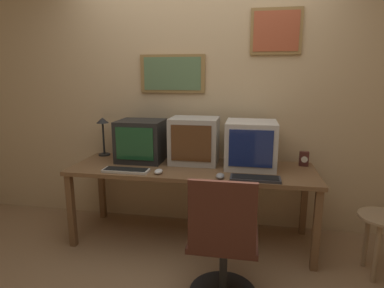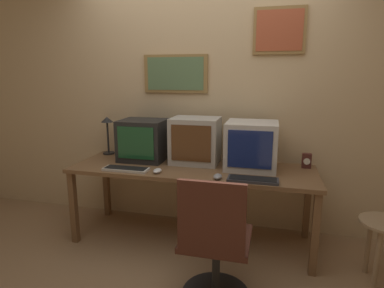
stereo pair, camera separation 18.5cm
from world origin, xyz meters
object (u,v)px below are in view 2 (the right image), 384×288
at_px(mouse_near_keyboard, 157,171).
at_px(office_chair, 215,250).
at_px(mouse_far_corner, 218,176).
at_px(desk_lamp, 107,128).
at_px(monitor_right, 251,145).
at_px(side_stool, 384,236).
at_px(monitor_left, 143,140).
at_px(monitor_center, 195,140).
at_px(keyboard_side, 253,180).
at_px(keyboard_main, 126,169).
at_px(desk_clock, 307,161).

height_order(mouse_near_keyboard, office_chair, office_chair).
xyz_separation_m(mouse_far_corner, desk_lamp, (-1.26, 0.54, 0.26)).
xyz_separation_m(monitor_right, side_stool, (1.01, -0.39, -0.55)).
relative_size(monitor_left, mouse_far_corner, 3.90).
bearing_deg(office_chair, mouse_far_corner, 98.21).
height_order(monitor_center, monitor_right, monitor_center).
distance_m(monitor_left, keyboard_side, 1.17).
relative_size(monitor_right, office_chair, 0.48).
xyz_separation_m(monitor_left, keyboard_side, (1.09, -0.40, -0.19)).
xyz_separation_m(office_chair, side_stool, (1.18, 0.52, -0.01)).
distance_m(keyboard_side, side_stool, 1.03).
height_order(mouse_far_corner, side_stool, mouse_far_corner).
bearing_deg(mouse_far_corner, keyboard_main, 177.70).
relative_size(monitor_left, keyboard_side, 1.09).
bearing_deg(keyboard_side, desk_lamp, 161.06).
bearing_deg(monitor_center, desk_clock, 3.61).
height_order(mouse_far_corner, desk_clock, desk_clock).
distance_m(monitor_left, monitor_center, 0.52).
xyz_separation_m(monitor_center, mouse_near_keyboard, (-0.24, -0.40, -0.20)).
xyz_separation_m(monitor_center, office_chair, (0.36, -0.96, -0.54)).
relative_size(keyboard_main, office_chair, 0.44).
bearing_deg(keyboard_main, monitor_right, 18.11).
bearing_deg(keyboard_side, mouse_near_keyboard, 178.68).
bearing_deg(mouse_far_corner, keyboard_side, 2.27).
bearing_deg(monitor_center, office_chair, -69.20).
height_order(desk_clock, desk_lamp, desk_lamp).
bearing_deg(mouse_near_keyboard, monitor_center, 59.36).
bearing_deg(monitor_center, keyboard_main, -143.08).
bearing_deg(desk_clock, office_chair, -122.38).
height_order(monitor_right, mouse_far_corner, monitor_right).
distance_m(monitor_right, desk_clock, 0.52).
xyz_separation_m(desk_clock, desk_lamp, (-1.99, 0.04, 0.21)).
bearing_deg(side_stool, mouse_near_keyboard, 178.76).
distance_m(desk_clock, side_stool, 0.83).
bearing_deg(keyboard_side, monitor_right, 96.75).
xyz_separation_m(mouse_near_keyboard, office_chair, (0.60, -0.56, -0.34)).
xyz_separation_m(monitor_right, desk_clock, (0.49, 0.12, -0.14)).
xyz_separation_m(desk_clock, office_chair, (-0.65, -1.02, -0.39)).
relative_size(monitor_right, desk_lamp, 1.13).
height_order(monitor_right, keyboard_main, monitor_right).
xyz_separation_m(keyboard_side, mouse_near_keyboard, (-0.81, 0.02, 0.01)).
bearing_deg(keyboard_side, monitor_center, 143.45).
xyz_separation_m(desk_lamp, side_stool, (2.51, -0.55, -0.62)).
bearing_deg(desk_lamp, monitor_left, -16.11).
height_order(monitor_center, side_stool, monitor_center).
bearing_deg(mouse_far_corner, side_stool, -0.39).
bearing_deg(mouse_far_corner, monitor_right, 57.95).
bearing_deg(office_chair, desk_lamp, 141.43).
relative_size(monitor_right, mouse_near_keyboard, 4.22).
relative_size(keyboard_side, desk_clock, 2.98).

